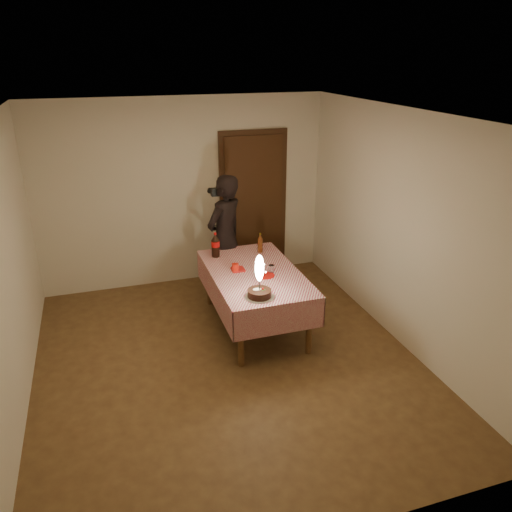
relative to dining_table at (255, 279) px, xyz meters
name	(u,v)px	position (x,y,z in m)	size (l,w,h in m)	color
ground	(228,362)	(-0.51, -0.64, -0.63)	(4.00, 4.50, 0.01)	brown
room_shell	(226,214)	(-0.48, -0.56, 1.02)	(4.04, 4.54, 2.62)	silver
dining_table	(255,279)	(0.00, 0.00, 0.00)	(1.02, 1.72, 0.73)	brown
birthday_cake	(259,286)	(-0.15, -0.63, 0.23)	(0.31, 0.31, 0.48)	white
red_plate	(265,275)	(0.08, -0.14, 0.10)	(0.22, 0.22, 0.01)	red
red_cup	(235,268)	(-0.22, 0.07, 0.15)	(0.08, 0.08, 0.10)	red
clear_cup	(271,269)	(0.18, -0.07, 0.14)	(0.07, 0.07, 0.09)	white
napkin_stack	(238,269)	(-0.17, 0.10, 0.11)	(0.15, 0.15, 0.02)	#AA1613
cola_bottle	(215,245)	(-0.32, 0.60, 0.25)	(0.10, 0.10, 0.32)	black
amber_bottle_right	(260,243)	(0.26, 0.57, 0.22)	(0.06, 0.06, 0.25)	#58280F
photographer	(225,237)	(-0.11, 0.93, 0.21)	(0.73, 0.69, 1.69)	black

